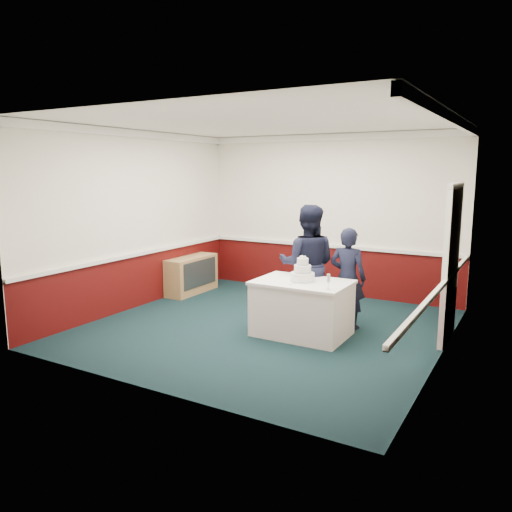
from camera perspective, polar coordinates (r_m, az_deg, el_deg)
The scene contains 9 objects.
ground at distance 7.58m, azimuth 1.03°, elevation -8.17°, with size 5.00×5.00×0.00m, color black.
room_shell at distance 7.73m, azimuth 3.79°, elevation 7.01°, with size 5.00×5.00×3.00m.
sideboard at distance 9.68m, azimuth -7.36°, elevation -2.14°, with size 0.41×1.20×0.70m.
cake_table at distance 7.18m, azimuth 5.27°, elevation -5.90°, with size 1.32×0.92×0.79m.
wedding_cake at distance 7.06m, azimuth 5.33°, elevation -2.00°, with size 0.35×0.35×0.36m.
cake_knife at distance 6.92m, azimuth 4.40°, elevation -3.14°, with size 0.01×0.22×0.01m, color silver.
champagne_flute at distance 6.61m, azimuth 8.28°, elevation -2.62°, with size 0.05×0.05×0.21m.
person_man at distance 7.64m, azimuth 5.89°, elevation -0.99°, with size 0.89×0.69×1.83m, color black.
person_woman at distance 7.53m, azimuth 10.42°, elevation -2.49°, with size 0.55×0.36×1.51m, color black.
Camera 1 is at (3.46, -6.33, 2.34)m, focal length 35.00 mm.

